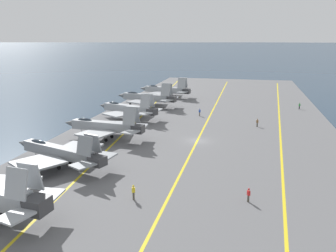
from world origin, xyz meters
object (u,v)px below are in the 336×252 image
object	(u,v)px
crew_red_vest	(249,194)
crew_blue_vest	(200,112)
crew_green_vest	(299,106)
parked_jet_second	(60,152)
parked_jet_third	(105,126)
parked_jet_sixth	(165,90)
crew_brown_vest	(257,122)
parked_jet_fourth	(128,109)
crew_yellow_vest	(133,192)
parked_jet_fifth	(147,97)

from	to	relation	value
crew_red_vest	crew_blue_vest	bearing A→B (deg)	14.93
crew_red_vest	crew_green_vest	size ratio (longest dim) A/B	1.00
parked_jet_second	parked_jet_third	xyz separation A→B (m)	(14.22, -0.95, 0.34)
parked_jet_sixth	crew_green_vest	bearing A→B (deg)	-105.02
crew_brown_vest	parked_jet_fourth	bearing A→B (deg)	88.30
parked_jet_sixth	crew_yellow_vest	size ratio (longest dim) A/B	9.24
parked_jet_fourth	parked_jet_fifth	world-z (taller)	parked_jet_fifth
parked_jet_second	crew_blue_vest	bearing A→B (deg)	-21.89
crew_brown_vest	parked_jet_second	bearing A→B (deg)	136.94
crew_green_vest	crew_blue_vest	distance (m)	27.45
parked_jet_fourth	parked_jet_sixth	xyz separation A→B (m)	(30.22, -1.59, -0.08)
parked_jet_sixth	crew_yellow_vest	xyz separation A→B (m)	(-68.89, -12.35, -1.28)
parked_jet_sixth	crew_red_vest	distance (m)	71.19
crew_red_vest	crew_blue_vest	size ratio (longest dim) A/B	0.95
parked_jet_fifth	parked_jet_third	bearing A→B (deg)	-178.02
crew_yellow_vest	crew_blue_vest	bearing A→B (deg)	-1.80
parked_jet_second	parked_jet_fifth	xyz separation A→B (m)	(45.62, 0.14, 0.31)
parked_jet_second	crew_blue_vest	xyz separation A→B (m)	(37.33, -15.00, -1.21)
crew_green_vest	crew_yellow_vest	size ratio (longest dim) A/B	0.92
parked_jet_fourth	crew_brown_vest	size ratio (longest dim) A/B	9.32
crew_green_vest	parked_jet_second	bearing A→B (deg)	142.67
parked_jet_third	crew_red_vest	world-z (taller)	parked_jet_third
parked_jet_fifth	crew_red_vest	distance (m)	57.67
parked_jet_third	crew_red_vest	size ratio (longest dim) A/B	9.56
parked_jet_third	parked_jet_sixth	bearing A→B (deg)	-0.34
parked_jet_fifth	crew_brown_vest	distance (m)	32.24
crew_blue_vest	parked_jet_fourth	bearing A→B (deg)	113.01
parked_jet_sixth	crew_red_vest	size ratio (longest dim) A/B	9.99
crew_red_vest	crew_green_vest	world-z (taller)	crew_red_vest
crew_brown_vest	parked_jet_third	bearing A→B (deg)	120.19
parked_jet_sixth	crew_green_vest	size ratio (longest dim) A/B	10.02
parked_jet_second	parked_jet_third	bearing A→B (deg)	-3.83
parked_jet_second	crew_yellow_vest	bearing A→B (deg)	-120.06
parked_jet_fifth	crew_red_vest	size ratio (longest dim) A/B	10.22
parked_jet_fourth	crew_yellow_vest	distance (m)	41.13
parked_jet_third	crew_yellow_vest	bearing A→B (deg)	-150.23
crew_brown_vest	crew_yellow_vest	bearing A→B (deg)	159.13
parked_jet_fourth	crew_blue_vest	xyz separation A→B (m)	(6.52, -15.36, -1.38)
crew_yellow_vest	parked_jet_sixth	bearing A→B (deg)	10.16
parked_jet_second	crew_green_vest	bearing A→B (deg)	-37.33
crew_brown_vest	parked_jet_fifth	bearing A→B (deg)	60.90
parked_jet_second	crew_red_vest	world-z (taller)	parked_jet_second
crew_green_vest	crew_yellow_vest	xyz separation A→B (m)	(-58.80, 25.26, 0.08)
crew_brown_vest	parked_jet_sixth	bearing A→B (deg)	40.75
parked_jet_fifth	crew_green_vest	xyz separation A→B (m)	(5.32, -38.98, -1.57)
crew_blue_vest	crew_green_vest	bearing A→B (deg)	-60.28
parked_jet_fifth	crew_blue_vest	xyz separation A→B (m)	(-8.29, -15.14, -1.52)
crew_yellow_vest	crew_green_vest	bearing A→B (deg)	-23.25
parked_jet_fourth	crew_blue_vest	world-z (taller)	parked_jet_fourth
parked_jet_fourth	crew_yellow_vest	world-z (taller)	parked_jet_fourth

